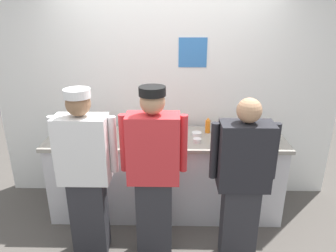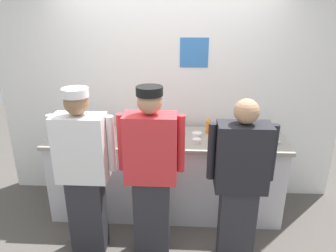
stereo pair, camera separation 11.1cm
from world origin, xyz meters
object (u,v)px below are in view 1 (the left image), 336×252
ramekin_red_sauce (156,132)px  chef_center (154,171)px  squeeze_bottle_secondary (220,133)px  deli_cup (146,139)px  squeeze_bottle_spare (208,125)px  ramekin_yellow_sauce (197,140)px  chef_near_left (85,171)px  sheet_tray (254,137)px  mixing_bowl_steel (87,131)px  chef_far_right (242,180)px  ramekin_orange_sauce (197,134)px  squeeze_bottle_primary (135,137)px  plate_stack_front (223,132)px

ramekin_red_sauce → chef_center: bearing=-88.4°
squeeze_bottle_secondary → deli_cup: bearing=-175.6°
squeeze_bottle_spare → ramekin_yellow_sauce: bearing=-115.9°
chef_near_left → sheet_tray: bearing=21.4°
chef_center → squeeze_bottle_spare: chef_center is taller
mixing_bowl_steel → ramekin_yellow_sauce: mixing_bowl_steel is taller
chef_far_right → ramekin_orange_sauce: bearing=114.3°
chef_center → squeeze_bottle_primary: (-0.21, 0.46, 0.13)m
chef_near_left → deli_cup: chef_near_left is taller
plate_stack_front → ramekin_orange_sauce: (-0.29, -0.04, -0.00)m
chef_near_left → ramekin_yellow_sauce: chef_near_left is taller
chef_center → mixing_bowl_steel: size_ratio=4.12×
plate_stack_front → ramekin_red_sauce: bearing=179.4°
chef_near_left → squeeze_bottle_primary: size_ratio=9.22×
plate_stack_front → squeeze_bottle_secondary: bearing=-107.3°
squeeze_bottle_primary → squeeze_bottle_spare: squeeze_bottle_spare is taller
squeeze_bottle_secondary → ramekin_red_sauce: bearing=163.8°
squeeze_bottle_secondary → sheet_tray: bearing=12.9°
sheet_tray → ramekin_orange_sauce: ramekin_orange_sauce is taller
mixing_bowl_steel → squeeze_bottle_spare: (1.32, 0.16, 0.02)m
squeeze_bottle_primary → ramekin_red_sauce: (0.19, 0.31, -0.06)m
chef_near_left → squeeze_bottle_secondary: chef_near_left is taller
chef_near_left → chef_center: 0.62m
chef_far_right → sheet_tray: chef_far_right is taller
chef_near_left → deli_cup: 0.72m
sheet_tray → squeeze_bottle_secondary: (-0.38, -0.09, 0.09)m
squeeze_bottle_primary → ramekin_orange_sauce: 0.69m
chef_center → deli_cup: size_ratio=17.50×
chef_center → plate_stack_front: bearing=46.3°
chef_near_left → ramekin_orange_sauce: size_ratio=15.06×
sheet_tray → squeeze_bottle_secondary: bearing=-167.1°
chef_far_right → plate_stack_front: (-0.06, 0.82, 0.12)m
chef_near_left → chef_center: (0.62, 0.00, 0.01)m
chef_far_right → ramekin_red_sauce: chef_far_right is taller
ramekin_orange_sauce → chef_far_right: bearing=-65.7°
mixing_bowl_steel → ramekin_red_sauce: 0.75m
deli_cup → sheet_tray: bearing=7.2°
squeeze_bottle_secondary → ramekin_orange_sauce: bearing=147.0°
sheet_tray → squeeze_bottle_primary: (-1.26, -0.19, 0.07)m
ramekin_red_sauce → ramekin_orange_sauce: 0.45m
chef_center → sheet_tray: bearing=31.9°
ramekin_orange_sauce → chef_near_left: bearing=-145.6°
squeeze_bottle_secondary → deli_cup: (-0.78, -0.06, -0.05)m
plate_stack_front → mixing_bowl_steel: mixing_bowl_steel is taller
chef_far_right → squeeze_bottle_secondary: chef_far_right is taller
chef_near_left → ramekin_red_sauce: chef_near_left is taller
chef_far_right → squeeze_bottle_primary: (-0.99, 0.52, 0.18)m
ramekin_red_sauce → squeeze_bottle_spare: bearing=4.9°
mixing_bowl_steel → squeeze_bottle_spare: size_ratio=2.24×
chef_near_left → deli_cup: size_ratio=17.26×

